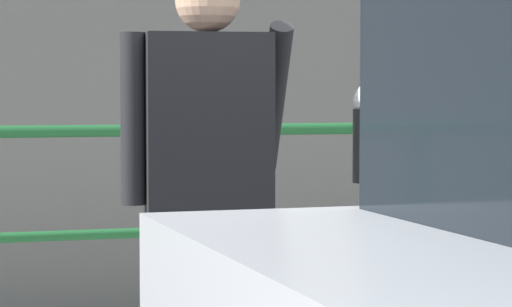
% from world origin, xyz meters
% --- Properties ---
extents(parking_meter, '(0.16, 0.17, 1.37)m').
position_xyz_m(parking_meter, '(0.25, 0.51, 1.12)').
color(parking_meter, slate).
rests_on(parking_meter, sidewalk_curb).
extents(pedestrian_at_meter, '(0.67, 0.45, 1.79)m').
position_xyz_m(pedestrian_at_meter, '(-0.36, 0.65, 1.17)').
color(pedestrian_at_meter, black).
rests_on(pedestrian_at_meter, sidewalk_curb).
extents(background_railing, '(24.06, 0.06, 1.17)m').
position_xyz_m(background_railing, '(-0.00, 2.18, 0.96)').
color(background_railing, '#1E602D').
rests_on(background_railing, sidewalk_curb).
extents(backdrop_wall, '(32.00, 0.50, 3.20)m').
position_xyz_m(backdrop_wall, '(0.00, 4.26, 1.60)').
color(backdrop_wall, gray).
rests_on(backdrop_wall, ground).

